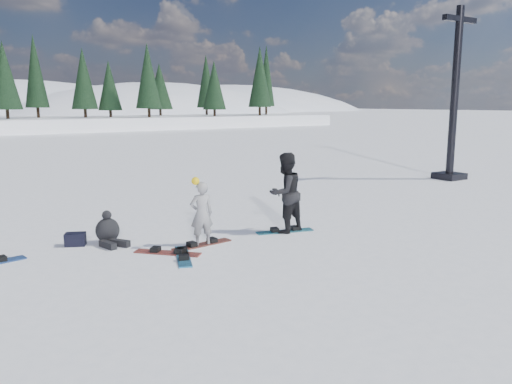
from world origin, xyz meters
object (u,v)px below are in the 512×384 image
(snowboarder_woman, at_px, (201,213))
(snowboard_loose_b, at_px, (167,253))
(lift_tower, at_px, (454,111))
(snowboarder_man, at_px, (285,193))
(gear_bag, at_px, (75,239))
(seated_rider, at_px, (108,231))
(snowboard_loose_a, at_px, (183,256))

(snowboarder_woman, xyz_separation_m, snowboard_loose_b, (-0.93, -0.14, -0.75))
(lift_tower, height_order, snowboarder_man, lift_tower)
(snowboarder_man, xyz_separation_m, snowboard_loose_b, (-3.29, -0.06, -1.01))
(gear_bag, xyz_separation_m, snowboard_loose_b, (1.52, -1.78, -0.14))
(lift_tower, relative_size, snowboarder_man, 3.53)
(seated_rider, xyz_separation_m, gear_bag, (-0.70, 0.25, -0.15))
(gear_bag, bearing_deg, snowboard_loose_a, -52.31)
(snowboarder_man, xyz_separation_m, gear_bag, (-4.81, 1.72, -0.88))
(snowboard_loose_a, bearing_deg, snowboard_loose_b, 44.42)
(lift_tower, xyz_separation_m, seated_rider, (-15.59, -1.79, -2.65))
(snowboarder_woman, height_order, snowboard_loose_b, snowboarder_woman)
(lift_tower, relative_size, snowboard_loose_a, 4.83)
(lift_tower, distance_m, seated_rider, 15.92)
(snowboarder_man, bearing_deg, snowboard_loose_a, 0.14)
(snowboarder_woman, xyz_separation_m, snowboarder_man, (2.36, -0.09, 0.26))
(lift_tower, distance_m, snowboard_loose_a, 15.35)
(snowboarder_man, xyz_separation_m, seated_rider, (-4.11, 1.47, -0.72))
(gear_bag, bearing_deg, seated_rider, -19.70)
(lift_tower, xyz_separation_m, snowboard_loose_a, (-14.60, -3.73, -2.93))
(seated_rider, distance_m, snowboard_loose_a, 2.21)
(lift_tower, bearing_deg, snowboarder_woman, -166.06)
(snowboarder_woman, xyz_separation_m, gear_bag, (-2.46, 1.64, -0.62))
(seated_rider, bearing_deg, snowboard_loose_a, -85.76)
(snowboarder_woman, xyz_separation_m, seated_rider, (-1.76, 1.39, -0.47))
(seated_rider, xyz_separation_m, snowboard_loose_a, (1.00, -1.95, -0.29))
(snowboarder_man, height_order, snowboard_loose_a, snowboarder_man)
(snowboard_loose_b, distance_m, snowboard_loose_a, 0.45)
(snowboarder_woman, distance_m, seated_rider, 2.28)
(snowboard_loose_a, bearing_deg, lift_tower, -54.15)
(snowboard_loose_b, bearing_deg, snowboard_loose_a, -20.42)
(snowboarder_man, bearing_deg, seated_rider, -28.19)
(seated_rider, xyz_separation_m, snowboard_loose_b, (0.82, -1.53, -0.29))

